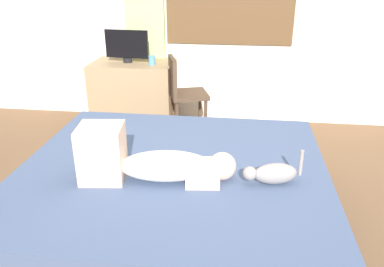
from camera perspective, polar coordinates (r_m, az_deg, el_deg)
ground_plane at (r=2.74m, az=-0.45°, el=-15.25°), size 16.00×16.00×0.00m
bed at (r=2.67m, az=-2.72°, el=-9.74°), size 2.04×1.90×0.52m
person_lying at (r=2.35m, az=-6.24°, el=-4.11°), size 0.94×0.36×0.34m
cat at (r=2.36m, az=11.71°, el=-5.75°), size 0.35×0.17×0.21m
desk at (r=4.49m, az=-8.47°, el=5.68°), size 0.90×0.56×0.74m
tv_monitor at (r=4.37m, az=-9.56°, el=12.60°), size 0.48×0.10×0.35m
cup at (r=4.24m, az=-5.90°, el=10.64°), size 0.07×0.07×0.10m
chair_by_desk at (r=4.12m, az=-1.44°, el=6.34°), size 0.48×0.48×0.86m
curtain_left at (r=4.55m, az=-7.01°, el=17.99°), size 0.44×0.06×2.60m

